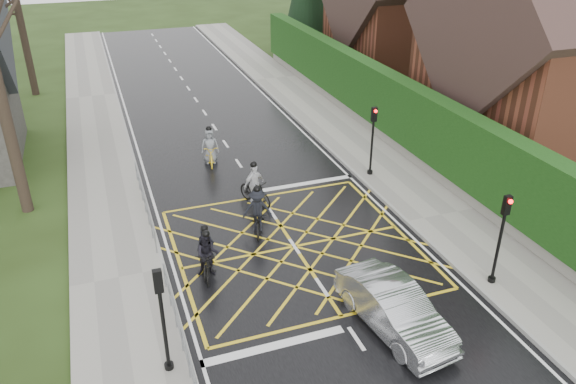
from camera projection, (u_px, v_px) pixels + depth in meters
ground at (294, 247)px, 19.81m from camera, size 120.00×120.00×0.00m
road at (294, 246)px, 19.81m from camera, size 9.00×80.00×0.01m
sidewalk_right at (441, 216)px, 21.57m from camera, size 3.00×80.00×0.15m
sidewalk_left at (119, 279)px, 17.98m from camera, size 3.00×80.00×0.15m
stone_wall at (402, 147)px, 26.98m from camera, size 0.50×38.00×0.70m
hedge at (406, 112)px, 26.17m from camera, size 0.90×38.00×2.80m
house_near at (570, 53)px, 25.38m from camera, size 11.80×9.80×11.30m
house_far at (409, 11)px, 37.25m from camera, size 9.80×8.80×10.30m
railing_south at (178, 321)px, 15.14m from camera, size 0.05×5.04×1.03m
railing_north at (144, 198)px, 21.40m from camera, size 0.05×6.04×1.03m
traffic_light_ne at (372, 142)px, 24.07m from camera, size 0.24×0.31×3.21m
traffic_light_se at (500, 241)px, 17.05m from camera, size 0.24×0.31×3.21m
traffic_light_sw at (163, 322)px, 13.77m from camera, size 0.24×0.31×3.21m
cyclist_rear at (207, 257)px, 18.27m from camera, size 1.07×1.85×1.70m
cyclist_back at (208, 259)px, 18.00m from camera, size 0.91×1.74×1.68m
cyclist_mid at (258, 215)px, 20.46m from camera, size 1.22×2.00×1.83m
cyclist_front at (255, 189)px, 22.30m from camera, size 1.22×1.89×1.85m
cyclist_lead at (210, 151)px, 25.84m from camera, size 0.94×1.94×1.81m
car at (394, 308)px, 15.74m from camera, size 2.00×4.30×1.36m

